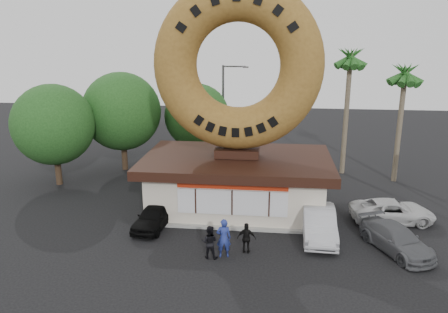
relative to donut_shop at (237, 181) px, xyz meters
The scene contains 16 objects.
ground 6.24m from the donut_shop, 90.00° to the right, with size 90.00×90.00×0.00m, color black.
donut_shop is the anchor object (origin of this frame).
giant_donut 6.87m from the donut_shop, 90.00° to the left, with size 9.68×9.68×2.47m, color olive.
tree_west 12.15m from the donut_shop, 143.55° to the left, with size 6.00×6.00×7.65m.
tree_mid 10.12m from the donut_shop, 113.92° to the left, with size 5.20×5.20×6.63m.
tree_far 13.59m from the donut_shop, 166.94° to the left, with size 5.60×5.60×7.14m.
palm_near 12.83m from the donut_shop, 46.90° to the left, with size 2.60×2.60×9.75m.
palm_far 14.00m from the donut_shop, 30.64° to the left, with size 2.60×2.60×8.75m.
street_lamp 10.54m from the donut_shop, 100.50° to the left, with size 2.11×0.20×8.00m.
person_left 6.23m from the donut_shop, 90.94° to the right, with size 0.71×0.47×1.94m, color navy.
person_center 6.49m from the donut_shop, 96.78° to the right, with size 0.80×0.62×1.64m, color black.
person_right 5.85m from the donut_shop, 80.36° to the right, with size 0.91×0.38×1.56m, color black.
car_black 5.55m from the donut_shop, 142.53° to the right, with size 1.52×3.78×1.29m, color black.
car_silver 5.87m from the donut_shop, 36.78° to the right, with size 1.64×4.70×1.55m, color #B6B6BC.
car_grey 9.57m from the donut_shop, 29.31° to the right, with size 1.77×4.36×1.27m, color #595A5E.
car_white 9.11m from the donut_shop, ahead, with size 2.15×4.66×1.30m, color silver.
Camera 1 is at (2.06, -19.06, 10.33)m, focal length 35.00 mm.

